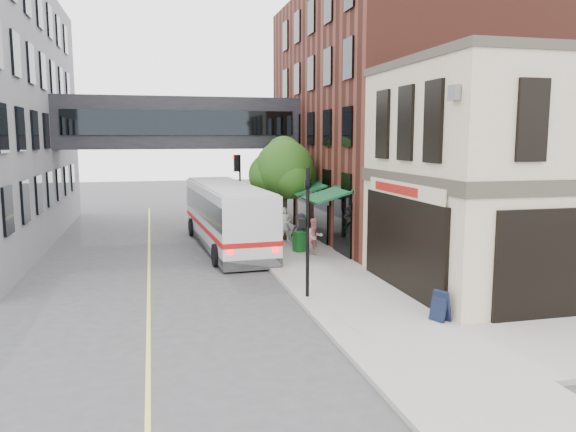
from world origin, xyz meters
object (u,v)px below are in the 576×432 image
pedestrian_b (314,237)px  pedestrian_c (301,230)px  sandwich_board (441,306)px  pedestrian_a (285,225)px  newspaper_box (299,242)px  bus (226,213)px

pedestrian_b → pedestrian_c: 2.05m
pedestrian_b → sandwich_board: pedestrian_b is taller
pedestrian_b → pedestrian_c: bearing=84.2°
pedestrian_a → newspaper_box: (0.04, -2.78, -0.43)m
bus → pedestrian_a: bus is taller
pedestrian_a → newspaper_box: size_ratio=1.88×
newspaper_box → sandwich_board: bearing=-99.9°
pedestrian_a → newspaper_box: 2.81m
sandwich_board → bus: bearing=84.9°
bus → pedestrian_b: size_ratio=6.89×
pedestrian_b → pedestrian_c: (-0.12, 2.04, -0.01)m
bus → newspaper_box: 4.35m
bus → sandwich_board: bearing=-71.4°
pedestrian_c → newspaper_box: (-0.37, -1.07, -0.38)m
bus → newspaper_box: bearing=-40.6°
pedestrian_c → sandwich_board: 12.25m
pedestrian_b → newspaper_box: 1.15m
newspaper_box → pedestrian_c: bearing=53.8°
pedestrian_b → pedestrian_c: pedestrian_b is taller
pedestrian_b → pedestrian_a: bearing=88.8°
bus → pedestrian_c: 3.99m
pedestrian_a → pedestrian_b: (0.52, -3.75, -0.04)m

